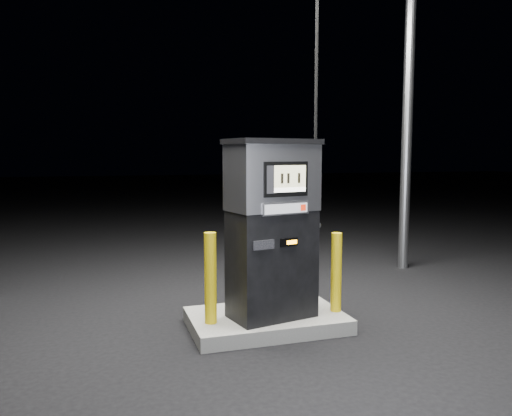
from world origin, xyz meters
name	(u,v)px	position (x,y,z in m)	size (l,w,h in m)	color
ground	(266,327)	(0.00, 0.00, 0.00)	(80.00, 80.00, 0.00)	black
pump_island	(266,320)	(0.00, 0.00, 0.07)	(1.60, 1.00, 0.15)	slate
fuel_dispenser	(272,227)	(0.03, -0.10, 1.08)	(1.05, 0.71, 3.77)	black
bollard_left	(210,278)	(-0.62, -0.10, 0.60)	(0.12, 0.12, 0.91)	yellow
bollard_right	(336,272)	(0.74, -0.13, 0.57)	(0.11, 0.11, 0.84)	yellow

